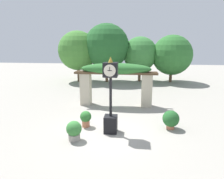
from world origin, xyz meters
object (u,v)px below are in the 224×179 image
(potted_plant_far_left, at_px, (171,119))
(potted_plant_near_right, at_px, (86,118))
(potted_plant_near_left, at_px, (74,130))
(pedestal_clock, at_px, (111,98))

(potted_plant_far_left, bearing_deg, potted_plant_near_right, -176.81)
(potted_plant_near_left, height_order, potted_plant_near_right, potted_plant_near_left)
(potted_plant_near_left, relative_size, potted_plant_far_left, 0.94)
(potted_plant_near_left, distance_m, potted_plant_far_left, 4.31)
(potted_plant_near_right, bearing_deg, potted_plant_far_left, 3.19)
(pedestal_clock, relative_size, potted_plant_near_left, 4.06)
(pedestal_clock, xyz_separation_m, potted_plant_near_left, (-1.35, -0.92, -1.11))
(potted_plant_near_right, xyz_separation_m, potted_plant_far_left, (3.87, 0.22, 0.04))
(potted_plant_near_left, relative_size, potted_plant_near_right, 1.06)
(pedestal_clock, height_order, potted_plant_far_left, pedestal_clock)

